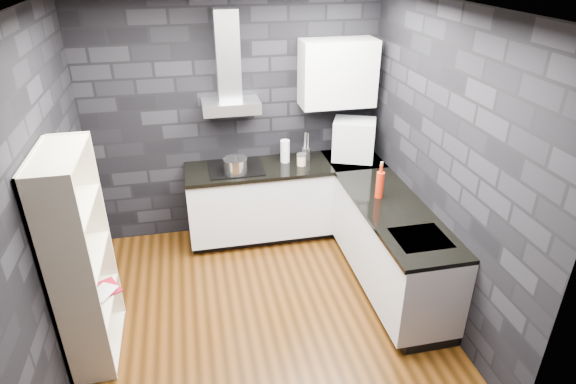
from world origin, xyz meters
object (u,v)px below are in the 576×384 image
object	(u,v)px
glass_vase	(285,151)
storage_jar	(301,160)
pot	(236,166)
utensil_crock	(306,153)
red_bottle	(380,185)
bookshelf	(81,260)
appliance_garage	(354,140)
fruit_bowl	(77,265)

from	to	relation	value
glass_vase	storage_jar	world-z (taller)	glass_vase
pot	glass_vase	distance (m)	0.61
glass_vase	utensil_crock	xyz separation A→B (m)	(0.24, 0.02, -0.06)
utensil_crock	red_bottle	size ratio (longest dim) A/B	0.53
pot	bookshelf	xyz separation A→B (m)	(-1.36, -1.32, -0.08)
storage_jar	bookshelf	xyz separation A→B (m)	(-2.09, -1.39, -0.06)
appliance_garage	red_bottle	world-z (taller)	appliance_garage
utensil_crock	appliance_garage	distance (m)	0.56
glass_vase	storage_jar	xyz separation A→B (m)	(0.15, -0.13, -0.07)
pot	bookshelf	world-z (taller)	bookshelf
pot	appliance_garage	bearing A→B (deg)	5.43
pot	fruit_bowl	size ratio (longest dim) A/B	1.24
pot	glass_vase	bearing A→B (deg)	18.83
storage_jar	appliance_garage	bearing A→B (deg)	6.08
pot	glass_vase	size ratio (longest dim) A/B	0.97
utensil_crock	bookshelf	bearing A→B (deg)	-144.78
utensil_crock	appliance_garage	bearing A→B (deg)	-9.25
storage_jar	red_bottle	bearing A→B (deg)	-57.88
storage_jar	pot	bearing A→B (deg)	-175.12
appliance_garage	bookshelf	distance (m)	3.08
red_bottle	bookshelf	world-z (taller)	bookshelf
fruit_bowl	utensil_crock	bearing A→B (deg)	37.13
glass_vase	bookshelf	xyz separation A→B (m)	(-1.93, -1.52, -0.13)
fruit_bowl	red_bottle	bearing A→B (deg)	13.00
red_bottle	utensil_crock	bearing A→B (deg)	114.24
fruit_bowl	bookshelf	bearing A→B (deg)	90.00
utensil_crock	appliance_garage	xyz separation A→B (m)	(0.53, -0.09, 0.16)
glass_vase	bookshelf	size ratio (longest dim) A/B	0.14
pot	fruit_bowl	xyz separation A→B (m)	(-1.36, -1.43, -0.05)
storage_jar	utensil_crock	world-z (taller)	utensil_crock
glass_vase	red_bottle	xyz separation A→B (m)	(0.71, -1.02, 0.00)
utensil_crock	fruit_bowl	xyz separation A→B (m)	(-2.18, -1.65, -0.03)
glass_vase	appliance_garage	bearing A→B (deg)	-5.06
glass_vase	appliance_garage	world-z (taller)	appliance_garage
bookshelf	red_bottle	bearing A→B (deg)	15.62
appliance_garage	fruit_bowl	distance (m)	3.13
glass_vase	fruit_bowl	world-z (taller)	glass_vase
pot	bookshelf	bearing A→B (deg)	-135.76
red_bottle	fruit_bowl	size ratio (longest dim) A/B	1.32
fruit_bowl	appliance_garage	bearing A→B (deg)	29.99
storage_jar	bookshelf	size ratio (longest dim) A/B	0.07
glass_vase	appliance_garage	distance (m)	0.78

